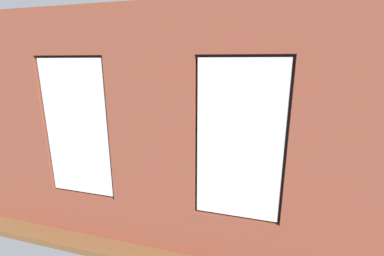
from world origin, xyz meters
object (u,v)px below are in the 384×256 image
object	(u,v)px
potted_plant_near_tv	(104,145)
couch_left	(306,176)
cup_ceramic	(183,153)
tv_flatscreen	(106,126)
remote_silver	(177,152)
candle_jar	(199,151)
media_console	(108,148)
papasan_chair	(202,131)
potted_plant_mid_room_small	(239,154)
couch_by_window	(132,195)
potted_plant_foreground_right	(149,124)
coffee_table	(183,157)
potted_plant_beside_window_right	(54,163)
table_plant_small	(165,150)

from	to	relation	value
potted_plant_near_tv	couch_left	bearing A→B (deg)	-174.53
cup_ceramic	tv_flatscreen	xyz separation A→B (m)	(2.22, -0.32, 0.41)
remote_silver	tv_flatscreen	distance (m)	2.11
candle_jar	media_console	distance (m)	2.60
candle_jar	papasan_chair	distance (m)	2.05
tv_flatscreen	potted_plant_mid_room_small	xyz separation A→B (m)	(-3.45, -0.34, -0.57)
couch_left	potted_plant_mid_room_small	world-z (taller)	couch_left
couch_left	remote_silver	distance (m)	2.84
couch_left	media_console	xyz separation A→B (m)	(4.87, -0.54, -0.05)
candle_jar	papasan_chair	bearing A→B (deg)	-78.38
couch_by_window	media_console	xyz separation A→B (m)	(1.88, -2.16, -0.05)
potted_plant_near_tv	potted_plant_foreground_right	distance (m)	2.92
coffee_table	potted_plant_mid_room_small	size ratio (longest dim) A/B	2.81
couch_by_window	potted_plant_beside_window_right	distance (m)	1.52
cup_ceramic	potted_plant_mid_room_small	distance (m)	1.41
candle_jar	table_plant_small	distance (m)	0.81
coffee_table	cup_ceramic	size ratio (longest dim) A/B	14.27
cup_ceramic	candle_jar	distance (m)	0.39
remote_silver	potted_plant_near_tv	xyz separation A→B (m)	(1.50, 0.74, 0.27)
coffee_table	cup_ceramic	world-z (taller)	cup_ceramic
papasan_chair	couch_left	bearing A→B (deg)	138.74
potted_plant_beside_window_right	couch_by_window	bearing A→B (deg)	-176.07
couch_left	potted_plant_foreground_right	xyz separation A→B (m)	(4.57, -2.48, 0.16)
media_console	coffee_table	bearing A→B (deg)	171.92
couch_by_window	coffee_table	distance (m)	1.88
couch_left	candle_jar	world-z (taller)	couch_left
couch_left	potted_plant_beside_window_right	xyz separation A→B (m)	(4.43, 1.72, 0.47)
couch_by_window	couch_left	xyz separation A→B (m)	(-2.99, -1.62, -0.00)
candle_jar	potted_plant_near_tv	world-z (taller)	potted_plant_near_tv
media_console	potted_plant_beside_window_right	size ratio (longest dim) A/B	0.68
cup_ceramic	couch_left	bearing A→B (deg)	175.16
cup_ceramic	candle_jar	world-z (taller)	candle_jar
couch_by_window	coffee_table	world-z (taller)	couch_by_window
cup_ceramic	potted_plant_near_tv	distance (m)	1.80
remote_silver	potted_plant_mid_room_small	size ratio (longest dim) A/B	0.36
couch_by_window	potted_plant_beside_window_right	world-z (taller)	potted_plant_beside_window_right
coffee_table	media_console	distance (m)	2.24
candle_jar	cup_ceramic	bearing A→B (deg)	21.34
coffee_table	potted_plant_beside_window_right	distance (m)	2.67
table_plant_small	remote_silver	distance (m)	0.34
remote_silver	couch_by_window	bearing A→B (deg)	121.45
couch_by_window	coffee_table	size ratio (longest dim) A/B	1.43
table_plant_small	potted_plant_mid_room_small	distance (m)	1.82
couch_left	candle_jar	xyz separation A→B (m)	(2.29, -0.37, 0.17)
couch_by_window	potted_plant_foreground_right	bearing A→B (deg)	-68.99
candle_jar	table_plant_small	xyz separation A→B (m)	(0.76, 0.26, 0.05)
papasan_chair	potted_plant_mid_room_small	world-z (taller)	papasan_chair
table_plant_small	potted_plant_beside_window_right	size ratio (longest dim) A/B	0.14
tv_flatscreen	potted_plant_mid_room_small	bearing A→B (deg)	-174.45
tv_flatscreen	papasan_chair	distance (m)	2.87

